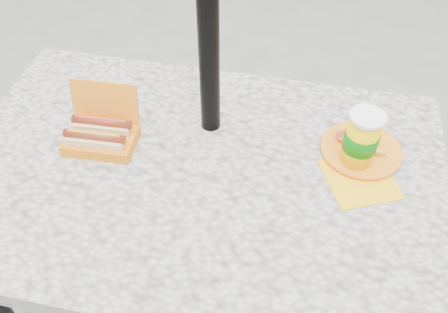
% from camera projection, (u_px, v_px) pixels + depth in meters
% --- Properties ---
extents(ground, '(60.00, 60.00, 0.00)m').
position_uv_depth(ground, '(205.00, 309.00, 1.69)').
color(ground, slate).
extents(picnic_table, '(1.20, 0.80, 0.75)m').
position_uv_depth(picnic_table, '(198.00, 197.00, 1.23)').
color(picnic_table, beige).
rests_on(picnic_table, ground).
extents(umbrella_pole, '(0.05, 0.05, 2.20)m').
position_uv_depth(umbrella_pole, '(208.00, 3.00, 1.00)').
color(umbrella_pole, black).
rests_on(umbrella_pole, ground).
extents(hotdog_box, '(0.18, 0.14, 0.14)m').
position_uv_depth(hotdog_box, '(101.00, 134.00, 1.19)').
color(hotdog_box, orange).
rests_on(hotdog_box, picnic_table).
extents(fries_plate, '(0.21, 0.30, 0.04)m').
position_uv_depth(fries_plate, '(360.00, 151.00, 1.17)').
color(fries_plate, '#FFB80E').
rests_on(fries_plate, picnic_table).
extents(soda_cup, '(0.08, 0.08, 0.16)m').
position_uv_depth(soda_cup, '(361.00, 140.00, 1.11)').
color(soda_cup, '#FFC800').
rests_on(soda_cup, picnic_table).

